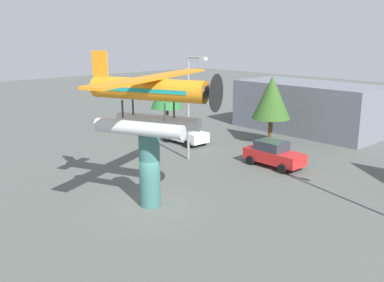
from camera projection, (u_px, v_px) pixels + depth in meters
The scene contains 9 objects.
ground_plane at pixel (151, 205), 22.99m from camera, with size 140.00×140.00×0.00m, color #515651.
display_pedestal at pixel (150, 169), 22.51m from camera, with size 1.10×1.10×4.02m, color #386B66.
floatplane_monument at pixel (150, 99), 21.58m from camera, with size 7.17×9.96×4.00m.
car_near_white at pixel (184, 133), 35.97m from camera, with size 4.20×2.02×1.76m.
car_mid_red at pixel (273, 154), 29.60m from camera, with size 4.20×2.02×1.76m.
streetlight_primary at pixel (190, 100), 30.29m from camera, with size 1.84×0.28×7.42m.
storefront_building at pixel (308, 107), 40.24m from camera, with size 13.25×6.22×4.51m, color slate.
tree_west at pixel (166, 91), 40.13m from camera, with size 2.98×2.98×5.44m.
tree_east at pixel (272, 98), 35.10m from camera, with size 3.14×3.14×5.61m.
Camera 1 is at (17.34, -12.91, 8.81)m, focal length 40.43 mm.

